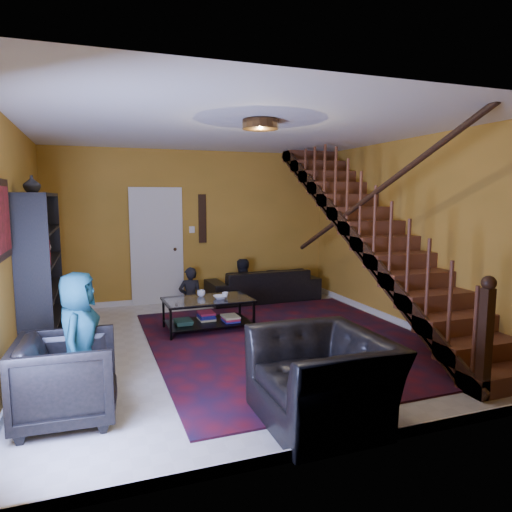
{
  "coord_description": "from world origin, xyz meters",
  "views": [
    {
      "loc": [
        -1.78,
        -5.62,
        1.95
      ],
      "look_at": [
        0.38,
        0.4,
        1.12
      ],
      "focal_mm": 32.0,
      "sensor_mm": 36.0,
      "label": 1
    }
  ],
  "objects_px": {
    "bookshelf": "(42,276)",
    "coffee_table": "(208,312)",
    "armchair_left": "(67,379)",
    "armchair_right": "(322,379)",
    "sofa": "(263,285)"
  },
  "relations": [
    {
      "from": "bookshelf",
      "to": "armchair_right",
      "type": "distance_m",
      "value": 3.8
    },
    {
      "from": "bookshelf",
      "to": "sofa",
      "type": "xyz_separation_m",
      "value": [
        3.6,
        1.7,
        -0.66
      ]
    },
    {
      "from": "sofa",
      "to": "armchair_left",
      "type": "distance_m",
      "value": 4.99
    },
    {
      "from": "armchair_left",
      "to": "coffee_table",
      "type": "height_order",
      "value": "armchair_left"
    },
    {
      "from": "bookshelf",
      "to": "armchair_right",
      "type": "height_order",
      "value": "bookshelf"
    },
    {
      "from": "armchair_left",
      "to": "armchair_right",
      "type": "xyz_separation_m",
      "value": [
        2.09,
        -0.76,
        0.0
      ]
    },
    {
      "from": "armchair_right",
      "to": "coffee_table",
      "type": "distance_m",
      "value": 3.01
    },
    {
      "from": "bookshelf",
      "to": "coffee_table",
      "type": "relative_size",
      "value": 1.57
    },
    {
      "from": "bookshelf",
      "to": "coffee_table",
      "type": "xyz_separation_m",
      "value": [
        2.16,
        0.14,
        -0.69
      ]
    },
    {
      "from": "bookshelf",
      "to": "armchair_left",
      "type": "height_order",
      "value": "bookshelf"
    },
    {
      "from": "armchair_right",
      "to": "coffee_table",
      "type": "xyz_separation_m",
      "value": [
        -0.29,
        2.99,
        -0.11
      ]
    },
    {
      "from": "sofa",
      "to": "armchair_left",
      "type": "relative_size",
      "value": 2.5
    },
    {
      "from": "sofa",
      "to": "armchair_right",
      "type": "relative_size",
      "value": 1.76
    },
    {
      "from": "armchair_left",
      "to": "armchair_right",
      "type": "relative_size",
      "value": 0.71
    },
    {
      "from": "armchair_left",
      "to": "coffee_table",
      "type": "distance_m",
      "value": 2.87
    }
  ]
}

